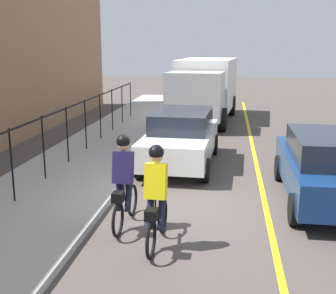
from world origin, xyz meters
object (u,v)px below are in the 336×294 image
at_px(cyclist_lead, 124,182).
at_px(parked_sedan_rear, 181,137).
at_px(box_truck_background, 205,87).
at_px(cyclist_follow, 156,197).
at_px(patrol_sedan, 327,166).

height_order(cyclist_lead, parked_sedan_rear, cyclist_lead).
distance_m(cyclist_lead, parked_sedan_rear, 4.71).
xyz_separation_m(parked_sedan_rear, box_truck_background, (7.88, -0.22, 0.73)).
relative_size(cyclist_lead, cyclist_follow, 1.00).
distance_m(patrol_sedan, box_truck_background, 11.10).
xyz_separation_m(cyclist_follow, box_truck_background, (13.30, -0.06, 0.64)).
distance_m(parked_sedan_rear, box_truck_background, 7.92).
relative_size(patrol_sedan, box_truck_background, 0.64).
xyz_separation_m(patrol_sedan, box_truck_background, (10.56, 3.32, 0.73)).
distance_m(cyclist_follow, patrol_sedan, 4.36).
bearing_deg(parked_sedan_rear, box_truck_background, -179.22).
xyz_separation_m(cyclist_lead, box_truck_background, (12.55, -0.81, 0.64)).
height_order(parked_sedan_rear, box_truck_background, box_truck_background).
height_order(cyclist_follow, box_truck_background, box_truck_background).
relative_size(patrol_sedan, parked_sedan_rear, 0.99).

